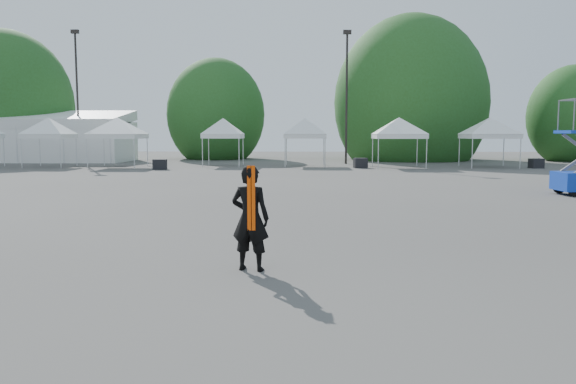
{
  "coord_description": "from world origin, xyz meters",
  "views": [
    {
      "loc": [
        -0.05,
        -10.13,
        2.29
      ],
      "look_at": [
        -0.34,
        -0.72,
        1.3
      ],
      "focal_mm": 35.0,
      "sensor_mm": 36.0,
      "label": 1
    }
  ],
  "objects": [
    {
      "name": "ground",
      "position": [
        0.0,
        0.0,
        0.0
      ],
      "size": [
        120.0,
        120.0,
        0.0
      ],
      "primitive_type": "plane",
      "color": "#474442",
      "rests_on": "ground"
    },
    {
      "name": "marquee",
      "position": [
        -22.0,
        35.0,
        1.97
      ],
      "size": [
        15.0,
        6.25,
        4.23
      ],
      "color": "white",
      "rests_on": "ground"
    },
    {
      "name": "light_pole_west",
      "position": [
        -18.0,
        34.0,
        5.77
      ],
      "size": [
        0.6,
        0.25,
        10.3
      ],
      "color": "black",
      "rests_on": "ground"
    },
    {
      "name": "light_pole_east",
      "position": [
        3.0,
        32.0,
        5.52
      ],
      "size": [
        0.6,
        0.25,
        9.8
      ],
      "color": "black",
      "rests_on": "ground"
    },
    {
      "name": "tree_far_w",
      "position": [
        -26.0,
        38.0,
        4.54
      ],
      "size": [
        4.8,
        4.8,
        7.3
      ],
      "color": "#382314",
      "rests_on": "ground"
    },
    {
      "name": "tree_mid_w",
      "position": [
        -8.0,
        40.0,
        3.93
      ],
      "size": [
        4.16,
        4.16,
        6.33
      ],
      "color": "#382314",
      "rests_on": "ground"
    },
    {
      "name": "tree_mid_e",
      "position": [
        9.0,
        39.0,
        4.84
      ],
      "size": [
        5.12,
        5.12,
        7.79
      ],
      "color": "#382314",
      "rests_on": "ground"
    },
    {
      "name": "tree_far_e",
      "position": [
        22.0,
        37.0,
        3.63
      ],
      "size": [
        3.84,
        3.84,
        5.84
      ],
      "color": "#382314",
      "rests_on": "ground"
    },
    {
      "name": "tent_b",
      "position": [
        -17.35,
        27.39,
        3.06
      ],
      "size": [
        3.95,
        3.95,
        3.88
      ],
      "color": "silver",
      "rests_on": "ground"
    },
    {
      "name": "tent_c",
      "position": [
        -12.6,
        27.22,
        3.06
      ],
      "size": [
        4.62,
        4.62,
        3.88
      ],
      "color": "silver",
      "rests_on": "ground"
    },
    {
      "name": "tent_d",
      "position": [
        -5.77,
        28.95,
        3.06
      ],
      "size": [
        3.8,
        3.8,
        3.88
      ],
      "color": "silver",
      "rests_on": "ground"
    },
    {
      "name": "tent_e",
      "position": [
        -0.06,
        28.94,
        3.06
      ],
      "size": [
        4.07,
        4.07,
        3.88
      ],
      "color": "silver",
      "rests_on": "ground"
    },
    {
      "name": "tent_f",
      "position": [
        6.16,
        27.48,
        3.06
      ],
      "size": [
        4.63,
        4.63,
        3.88
      ],
      "color": "silver",
      "rests_on": "ground"
    },
    {
      "name": "tent_g",
      "position": [
        12.29,
        28.07,
        3.06
      ],
      "size": [
        4.64,
        4.64,
        3.88
      ],
      "color": "silver",
      "rests_on": "ground"
    },
    {
      "name": "man",
      "position": [
        -0.96,
        -0.93,
        0.89
      ],
      "size": [
        0.73,
        0.56,
        1.77
      ],
      "rotation": [
        0.0,
        0.0,
        2.91
      ],
      "color": "black",
      "rests_on": "ground"
    },
    {
      "name": "crate_west",
      "position": [
        -9.23,
        24.99,
        0.33
      ],
      "size": [
        0.91,
        0.74,
        0.65
      ],
      "primitive_type": "cube",
      "rotation": [
        0.0,
        0.0,
        0.11
      ],
      "color": "black",
      "rests_on": "ground"
    },
    {
      "name": "crate_mid",
      "position": [
        3.6,
        26.99,
        0.33
      ],
      "size": [
        0.94,
        0.78,
        0.66
      ],
      "primitive_type": "cube",
      "rotation": [
        0.0,
        0.0,
        0.16
      ],
      "color": "black",
      "rests_on": "ground"
    },
    {
      "name": "crate_east",
      "position": [
        15.1,
        27.1,
        0.32
      ],
      "size": [
        0.93,
        0.79,
        0.63
      ],
      "primitive_type": "cube",
      "rotation": [
        0.0,
        0.0,
        0.21
      ],
      "color": "black",
      "rests_on": "ground"
    }
  ]
}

